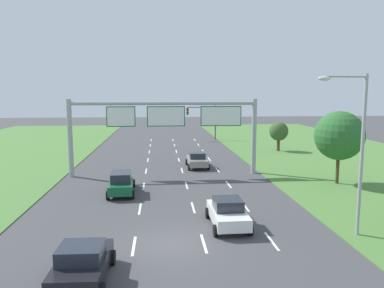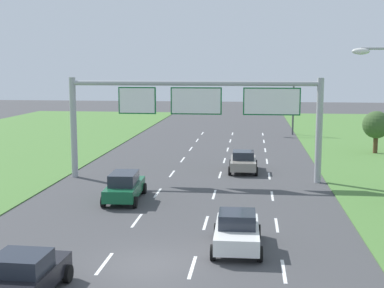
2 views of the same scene
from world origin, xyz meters
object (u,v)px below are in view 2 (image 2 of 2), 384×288
Objects in this scene: car_near_red at (237,231)px; sign_gantry at (199,108)px; car_mid_lane at (125,186)px; roadside_tree_far at (376,125)px; traffic_light_mast at (276,101)px; car_lead_silver at (23,276)px; car_far_ahead at (243,161)px.

car_near_red is 0.24× the size of sign_gantry.
car_mid_lane is at bearing 130.43° from car_near_red.
roadside_tree_far is (18.31, 19.05, 1.74)m from car_mid_lane.
car_mid_lane is 1.19× the size of roadside_tree_far.
traffic_light_mast is at bearing 69.79° from car_mid_lane.
sign_gantry reaches higher than traffic_light_mast.
sign_gantry is 4.50× the size of roadside_tree_far.
car_lead_silver is 0.99× the size of car_far_ahead.
car_mid_lane reaches higher than car_far_ahead.
roadside_tree_far is at bearing 39.06° from car_far_ahead.
car_near_red is 1.02× the size of car_far_ahead.
sign_gantry is (-3.03, 13.82, 4.17)m from car_near_red.
car_far_ahead is 0.72× the size of traffic_light_mast.
car_far_ahead is at bearing -98.39° from traffic_light_mast.
car_far_ahead is 6.09m from sign_gantry.
roadside_tree_far is (8.30, -12.78, -1.29)m from traffic_light_mast.
roadside_tree_far is (14.61, 12.86, -2.37)m from sign_gantry.
car_mid_lane is at bearing -120.87° from sign_gantry.
traffic_light_mast is (3.30, 22.40, 3.11)m from car_far_ahead.
car_far_ahead is 1.05× the size of roadside_tree_far.
traffic_light_mast is (6.31, 25.64, -1.09)m from sign_gantry.
sign_gantry reaches higher than roadside_tree_far.
car_lead_silver is at bearing -141.53° from car_near_red.
traffic_light_mast reaches higher than car_far_ahead.
roadside_tree_far reaches higher than car_mid_lane.
car_lead_silver is at bearing -107.57° from car_far_ahead.
car_mid_lane is 8.30m from sign_gantry.
car_near_red is at bearing -113.46° from roadside_tree_far.
car_far_ahead is at bearing 89.11° from car_near_red.
traffic_light_mast is (10.01, 31.83, 3.03)m from car_mid_lane.
car_near_red is 14.75m from sign_gantry.
roadside_tree_far is at bearing 65.57° from car_near_red.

